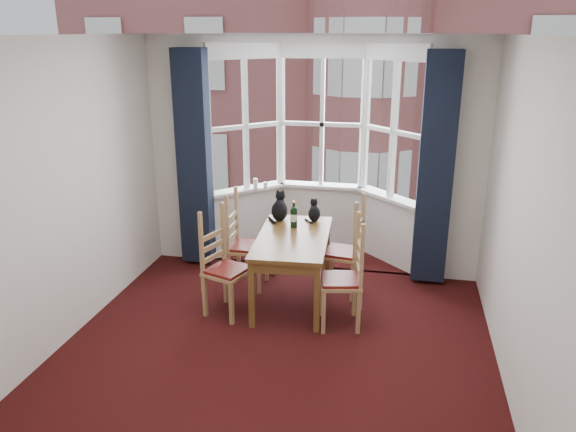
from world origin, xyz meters
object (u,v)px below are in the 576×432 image
(chair_right_far, at_px, (350,255))
(wine_bottle, at_px, (294,216))
(chair_right_near, at_px, (349,282))
(chair_left_near, at_px, (221,270))
(chair_left_far, at_px, (240,247))
(dining_table, at_px, (293,244))
(cat_left, at_px, (280,209))
(cat_right, at_px, (314,212))
(candle_tall, at_px, (255,184))
(candle_short, at_px, (266,185))

(chair_right_far, relative_size, wine_bottle, 3.06)
(wine_bottle, bearing_deg, chair_right_near, -45.04)
(chair_left_near, height_order, chair_left_far, same)
(dining_table, bearing_deg, chair_left_near, -149.60)
(chair_left_far, relative_size, chair_right_near, 1.00)
(dining_table, relative_size, chair_left_far, 1.57)
(chair_left_near, xyz_separation_m, wine_bottle, (0.64, 0.68, 0.41))
(cat_left, xyz_separation_m, cat_right, (0.40, 0.05, -0.03))
(wine_bottle, distance_m, candle_tall, 1.26)
(chair_right_near, xyz_separation_m, candle_tall, (-1.41, 1.74, 0.47))
(candle_tall, bearing_deg, chair_right_near, -50.93)
(chair_left_near, height_order, wine_bottle, wine_bottle)
(wine_bottle, distance_m, candle_short, 1.22)
(candle_tall, bearing_deg, chair_left_far, -84.85)
(chair_right_far, bearing_deg, cat_left, 165.95)
(chair_right_far, relative_size, cat_left, 2.59)
(cat_right, xyz_separation_m, candle_tall, (-0.90, 0.78, 0.09))
(dining_table, relative_size, cat_right, 5.38)
(chair_left_near, bearing_deg, candle_short, 88.25)
(chair_right_near, distance_m, candle_tall, 2.29)
(chair_left_far, bearing_deg, chair_right_near, -27.05)
(chair_left_far, bearing_deg, candle_short, 88.35)
(wine_bottle, height_order, candle_tall, wine_bottle)
(chair_left_far, bearing_deg, wine_bottle, 2.56)
(dining_table, xyz_separation_m, chair_left_far, (-0.66, 0.25, -0.19))
(dining_table, bearing_deg, cat_left, 117.02)
(wine_bottle, bearing_deg, chair_left_far, -177.44)
(chair_left_near, relative_size, cat_right, 3.43)
(cat_left, relative_size, candle_tall, 2.60)
(cat_right, height_order, wine_bottle, wine_bottle)
(chair_left_far, relative_size, cat_right, 3.43)
(wine_bottle, bearing_deg, chair_left_near, -133.15)
(cat_left, xyz_separation_m, wine_bottle, (0.21, -0.22, -0.00))
(dining_table, height_order, cat_left, cat_left)
(chair_left_near, bearing_deg, candle_tall, 92.47)
(dining_table, bearing_deg, candle_tall, 119.90)
(dining_table, relative_size, chair_right_near, 1.57)
(chair_left_far, bearing_deg, dining_table, -20.86)
(chair_right_near, relative_size, cat_left, 2.59)
(chair_left_near, height_order, chair_right_far, same)
(cat_right, relative_size, candle_tall, 1.96)
(chair_right_far, bearing_deg, chair_left_near, -151.69)
(chair_right_near, bearing_deg, candle_tall, 129.07)
(cat_left, xyz_separation_m, candle_short, (-0.38, 0.85, 0.03))
(chair_left_near, relative_size, candle_tall, 6.73)
(chair_right_near, xyz_separation_m, chair_right_far, (-0.06, 0.71, 0.00))
(chair_left_near, xyz_separation_m, chair_right_far, (1.28, 0.69, 0.00))
(chair_left_near, bearing_deg, cat_right, 48.80)
(dining_table, relative_size, wine_bottle, 4.80)
(cat_left, relative_size, wine_bottle, 1.18)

